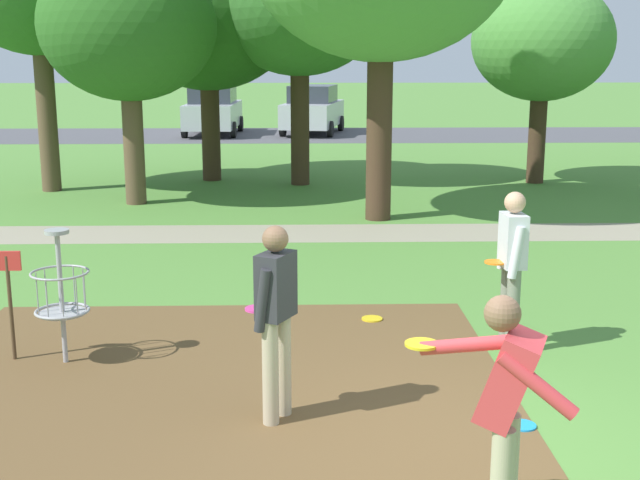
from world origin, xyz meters
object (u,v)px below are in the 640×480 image
object	(u,v)px
player_throwing	(505,411)
parked_car_center_left	(313,110)
disc_golf_basket	(55,291)
player_waiting_left	(512,262)
tree_near_left	(542,42)
player_foreground_watching	(276,312)
frisbee_far_right	(523,426)
frisbee_far_left	(372,319)
tree_far_center	(128,26)
tree_far_left	(207,13)
parked_car_leftmost	(213,110)
tree_mid_right	(299,2)

from	to	relation	value
player_throwing	parked_car_center_left	xyz separation A→B (m)	(-0.66, 27.81, -0.06)
parked_car_center_left	disc_golf_basket	bearing A→B (deg)	-97.10
player_waiting_left	tree_near_left	size ratio (longest dim) A/B	0.36
parked_car_center_left	player_foreground_watching	bearing A→B (deg)	-91.72
player_foreground_watching	frisbee_far_right	bearing A→B (deg)	-5.95
frisbee_far_left	player_waiting_left	bearing A→B (deg)	-38.38
tree_near_left	disc_golf_basket	bearing A→B (deg)	-124.74
tree_far_center	tree_near_left	bearing A→B (deg)	16.03
disc_golf_basket	player_waiting_left	xyz separation A→B (m)	(4.67, 0.23, 0.21)
frisbee_far_left	tree_far_left	world-z (taller)	tree_far_left
tree_near_left	tree_far_center	distance (m)	9.50
tree_far_left	parked_car_center_left	world-z (taller)	tree_far_left
player_waiting_left	tree_far_center	bearing A→B (deg)	122.03
frisbee_far_left	parked_car_center_left	world-z (taller)	parked_car_center_left
frisbee_far_right	parked_car_leftmost	distance (m)	26.23
player_foreground_watching	tree_far_center	distance (m)	11.38
player_throwing	player_waiting_left	world-z (taller)	same
frisbee_far_right	tree_mid_right	world-z (taller)	tree_mid_right
tree_far_center	parked_car_center_left	world-z (taller)	tree_far_center
player_waiting_left	frisbee_far_right	size ratio (longest dim) A/B	7.43
player_throwing	parked_car_leftmost	bearing A→B (deg)	99.21
disc_golf_basket	tree_mid_right	distance (m)	12.45
tree_far_center	player_waiting_left	bearing A→B (deg)	-57.97
disc_golf_basket	tree_far_left	bearing A→B (deg)	88.52
tree_mid_right	disc_golf_basket	bearing A→B (deg)	-102.08
player_throwing	player_waiting_left	size ratio (longest dim) A/B	1.00
frisbee_far_right	tree_mid_right	xyz separation A→B (m)	(-1.84, 13.33, 4.20)
tree_mid_right	tree_far_center	xyz separation A→B (m)	(-3.44, -2.51, -0.61)
player_foreground_watching	player_waiting_left	xyz separation A→B (m)	(2.41, 1.64, 0.00)
frisbee_far_left	frisbee_far_right	size ratio (longest dim) A/B	1.08
player_throwing	tree_near_left	size ratio (longest dim) A/B	0.36
player_waiting_left	tree_mid_right	distance (m)	12.12
parked_car_leftmost	disc_golf_basket	bearing A→B (deg)	-88.16
frisbee_far_left	tree_mid_right	distance (m)	11.25
frisbee_far_right	player_throwing	bearing A→B (deg)	-109.34
disc_golf_basket	player_foreground_watching	xyz separation A→B (m)	(2.26, -1.42, 0.21)
tree_far_left	player_waiting_left	bearing A→B (deg)	-70.40
frisbee_far_left	tree_near_left	bearing A→B (deg)	65.15
parked_car_center_left	player_waiting_left	bearing A→B (deg)	-86.11
player_throwing	parked_car_leftmost	size ratio (longest dim) A/B	0.40
tree_far_left	parked_car_center_left	size ratio (longest dim) A/B	1.31
player_foreground_watching	parked_car_leftmost	xyz separation A→B (m)	(-3.03, 25.49, -0.05)
disc_golf_basket	parked_car_leftmost	xyz separation A→B (m)	(-0.77, 24.07, 0.17)
tree_mid_right	player_foreground_watching	bearing A→B (deg)	-91.08
tree_mid_right	tree_far_left	xyz separation A→B (m)	(-2.18, 0.74, -0.21)
player_foreground_watching	frisbee_far_right	distance (m)	2.31
player_throwing	tree_far_center	world-z (taller)	tree_far_center
player_foreground_watching	tree_far_center	size ratio (longest dim) A/B	0.33
tree_mid_right	parked_car_leftmost	xyz separation A→B (m)	(-3.28, 12.38, -3.29)
player_foreground_watching	tree_far_left	world-z (taller)	tree_far_left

